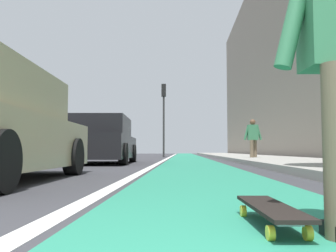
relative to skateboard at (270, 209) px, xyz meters
name	(u,v)px	position (x,y,z in m)	size (l,w,h in m)	color
ground_plane	(194,165)	(8.40, 0.15, -0.09)	(80.00, 80.00, 0.00)	#38383D
bike_lane_paint	(187,157)	(22.40, 0.15, -0.09)	(56.00, 1.90, 0.00)	#288466
lane_stripe_white	(169,158)	(18.40, 1.25, -0.09)	(52.00, 0.16, 0.01)	silver
sidewalk_curb	(250,157)	(16.40, -2.91, -0.02)	(52.00, 3.20, 0.14)	#9E9B93
building_facade	(276,51)	(20.40, -5.40, 6.52)	(40.00, 1.20, 13.23)	gray
skateboard	(270,209)	(0.00, 0.00, 0.00)	(0.85, 0.23, 0.11)	yellow
parked_car_mid	(100,141)	(9.40, 3.08, 0.61)	(4.54, 2.16, 1.47)	black
traffic_light	(164,107)	(20.79, 1.65, 3.09)	(0.33, 0.28, 4.64)	#2D2D2D
pedestrian_distant	(253,137)	(12.39, -2.32, 0.85)	(0.46, 0.72, 1.65)	brown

